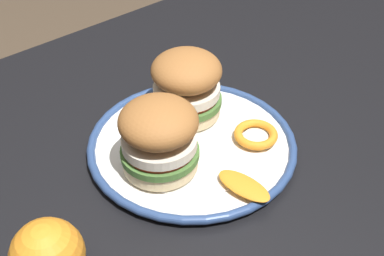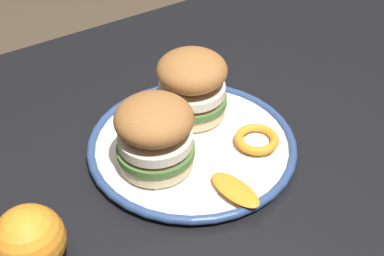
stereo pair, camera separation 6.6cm
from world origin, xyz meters
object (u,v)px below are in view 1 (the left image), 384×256
object	(u,v)px
dining_table	(214,192)
whole_orange	(48,255)
sandwich_half_left	(160,137)
sandwich_half_right	(187,84)
dinner_plate	(192,145)

from	to	relation	value
dining_table	whole_orange	distance (m)	0.33
dining_table	sandwich_half_left	size ratio (longest dim) A/B	9.98
dining_table	whole_orange	world-z (taller)	whole_orange
sandwich_half_left	dining_table	bearing A→B (deg)	0.98
sandwich_half_right	dinner_plate	bearing A→B (deg)	-123.78
dining_table	sandwich_half_left	world-z (taller)	sandwich_half_left
sandwich_half_right	whole_orange	bearing A→B (deg)	-157.99
dinner_plate	sandwich_half_right	bearing A→B (deg)	56.22
dinner_plate	sandwich_half_left	xyz separation A→B (m)	(-0.06, -0.01, 0.06)
dining_table	sandwich_half_right	bearing A→B (deg)	89.65
dinner_plate	sandwich_half_left	bearing A→B (deg)	-168.55
dining_table	sandwich_half_left	bearing A→B (deg)	-179.02
dining_table	whole_orange	size ratio (longest dim) A/B	17.49
dining_table	dinner_plate	world-z (taller)	dinner_plate
sandwich_half_left	whole_orange	bearing A→B (deg)	-165.27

